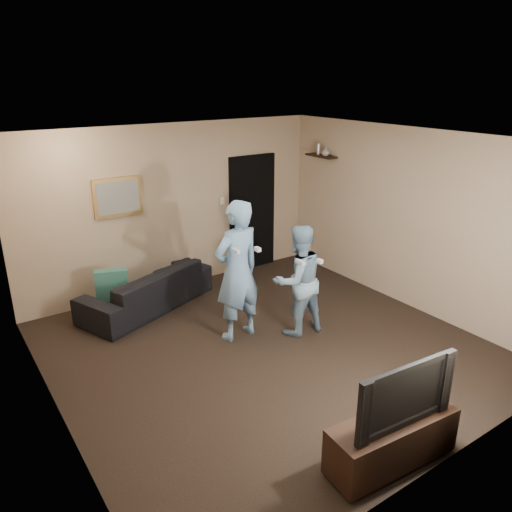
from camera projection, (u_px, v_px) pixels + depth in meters
ground at (267, 348)px, 6.33m from camera, size 5.00×5.00×0.00m
ceiling at (268, 140)px, 5.44m from camera, size 5.00×5.00×0.04m
wall_back at (175, 208)px, 7.82m from camera, size 5.00×0.04×2.60m
wall_front at (451, 339)px, 3.95m from camera, size 5.00×0.04×2.60m
wall_left at (46, 304)px, 4.56m from camera, size 0.04×5.00×2.60m
wall_right at (408, 219)px, 7.21m from camera, size 0.04×5.00×2.60m
sofa at (147, 288)px, 7.36m from camera, size 2.21×1.50×0.60m
throw_pillow at (112, 285)px, 7.03m from camera, size 0.47×0.28×0.45m
painting_frame at (118, 197)px, 7.22m from camera, size 0.72×0.05×0.57m
painting_canvas at (118, 197)px, 7.20m from camera, size 0.62×0.01×0.47m
doorway at (252, 213)px, 8.67m from camera, size 0.90×0.06×2.00m
light_switch at (222, 201)px, 8.25m from camera, size 0.08×0.02×0.12m
wall_shelf at (321, 156)px, 8.31m from camera, size 0.20×0.60×0.03m
shelf_vase at (326, 152)px, 8.20m from camera, size 0.16×0.16×0.14m
shelf_figurine at (319, 149)px, 8.33m from camera, size 0.06×0.06×0.18m
tv_console at (392, 440)px, 4.39m from camera, size 1.26×0.49×0.44m
television at (398, 390)px, 4.21m from camera, size 1.05×0.22×0.60m
wii_player_left at (237, 271)px, 6.32m from camera, size 0.72×0.54×1.85m
wii_player_right at (298, 280)px, 6.50m from camera, size 0.77×0.63×1.49m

